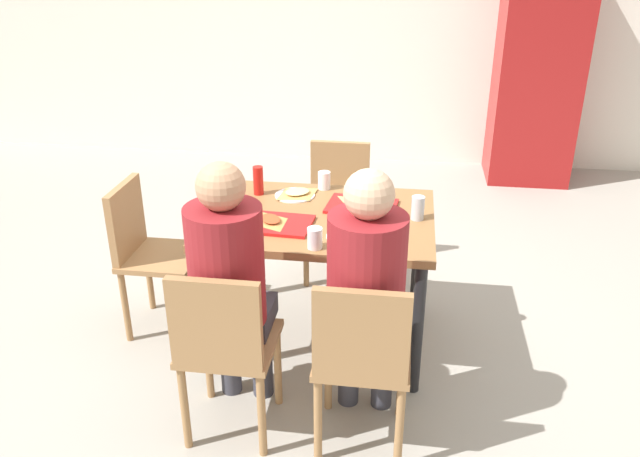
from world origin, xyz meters
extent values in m
cube|color=#9E998E|center=(0.00, 0.00, -0.01)|extent=(10.00, 10.00, 0.02)
cube|color=silver|center=(0.00, 3.20, 1.40)|extent=(10.00, 0.10, 2.80)
cube|color=olive|center=(0.00, 0.00, 0.73)|extent=(1.16, 0.88, 0.04)
cylinder|color=black|center=(-0.52, -0.38, 0.36)|extent=(0.06, 0.06, 0.71)
cylinder|color=black|center=(0.52, -0.38, 0.36)|extent=(0.06, 0.06, 0.71)
cylinder|color=black|center=(-0.52, 0.38, 0.36)|extent=(0.06, 0.06, 0.71)
cylinder|color=black|center=(0.52, 0.38, 0.36)|extent=(0.06, 0.06, 0.71)
cube|color=#9E7247|center=(-0.29, -0.74, 0.45)|extent=(0.40, 0.40, 0.03)
cube|color=#9E7247|center=(-0.29, -0.92, 0.66)|extent=(0.38, 0.04, 0.40)
cylinder|color=#9E7247|center=(-0.46, -0.57, 0.22)|extent=(0.04, 0.04, 0.43)
cylinder|color=#9E7247|center=(-0.12, -0.57, 0.22)|extent=(0.04, 0.04, 0.43)
cylinder|color=#9E7247|center=(-0.46, -0.91, 0.22)|extent=(0.04, 0.04, 0.43)
cylinder|color=#9E7247|center=(-0.12, -0.91, 0.22)|extent=(0.04, 0.04, 0.43)
cube|color=#9E7247|center=(0.29, -0.74, 0.45)|extent=(0.40, 0.40, 0.03)
cube|color=#9E7247|center=(0.29, -0.92, 0.66)|extent=(0.38, 0.04, 0.40)
cylinder|color=#9E7247|center=(0.12, -0.57, 0.22)|extent=(0.04, 0.04, 0.43)
cylinder|color=#9E7247|center=(0.46, -0.57, 0.22)|extent=(0.04, 0.04, 0.43)
cylinder|color=#9E7247|center=(0.12, -0.91, 0.22)|extent=(0.04, 0.04, 0.43)
cylinder|color=#9E7247|center=(0.46, -0.91, 0.22)|extent=(0.04, 0.04, 0.43)
cube|color=#9E7247|center=(0.00, 0.74, 0.45)|extent=(0.40, 0.40, 0.03)
cube|color=#9E7247|center=(0.00, 0.92, 0.66)|extent=(0.38, 0.04, 0.40)
cylinder|color=#9E7247|center=(0.17, 0.57, 0.22)|extent=(0.04, 0.04, 0.43)
cylinder|color=#9E7247|center=(-0.17, 0.57, 0.22)|extent=(0.04, 0.04, 0.43)
cylinder|color=#9E7247|center=(0.17, 0.91, 0.22)|extent=(0.04, 0.04, 0.43)
cylinder|color=#9E7247|center=(-0.17, 0.91, 0.22)|extent=(0.04, 0.04, 0.43)
cube|color=#9E7247|center=(-0.88, 0.00, 0.45)|extent=(0.40, 0.40, 0.03)
cube|color=#9E7247|center=(-1.06, 0.00, 0.66)|extent=(0.04, 0.38, 0.40)
cylinder|color=#9E7247|center=(-0.71, 0.17, 0.22)|extent=(0.04, 0.04, 0.43)
cylinder|color=#9E7247|center=(-0.71, -0.17, 0.22)|extent=(0.04, 0.04, 0.43)
cylinder|color=#9E7247|center=(-1.05, 0.17, 0.22)|extent=(0.04, 0.04, 0.43)
cylinder|color=#9E7247|center=(-1.05, -0.17, 0.22)|extent=(0.04, 0.04, 0.43)
cylinder|color=#383842|center=(-0.37, -0.51, 0.23)|extent=(0.10, 0.10, 0.46)
cylinder|color=#383842|center=(-0.21, -0.51, 0.23)|extent=(0.10, 0.10, 0.46)
cube|color=#383842|center=(-0.29, -0.61, 0.51)|extent=(0.32, 0.28, 0.10)
cylinder|color=maroon|center=(-0.29, -0.72, 0.82)|extent=(0.32, 0.32, 0.52)
sphere|color=tan|center=(-0.29, -0.72, 1.17)|extent=(0.20, 0.20, 0.20)
cylinder|color=#383842|center=(0.21, -0.51, 0.23)|extent=(0.10, 0.10, 0.46)
cylinder|color=#383842|center=(0.37, -0.51, 0.23)|extent=(0.10, 0.10, 0.46)
cube|color=#383842|center=(0.29, -0.61, 0.51)|extent=(0.32, 0.28, 0.10)
cylinder|color=maroon|center=(0.29, -0.72, 0.82)|extent=(0.32, 0.32, 0.52)
sphere|color=#DBAD89|center=(0.29, -0.72, 1.17)|extent=(0.20, 0.20, 0.20)
cube|color=red|center=(-0.20, -0.15, 0.76)|extent=(0.37, 0.28, 0.02)
cube|color=red|center=(0.20, 0.13, 0.76)|extent=(0.39, 0.30, 0.02)
cylinder|color=white|center=(-0.17, 0.24, 0.76)|extent=(0.22, 0.22, 0.01)
cylinder|color=white|center=(0.17, -0.24, 0.76)|extent=(0.22, 0.22, 0.01)
pyramid|color=#C68C47|center=(-0.23, -0.15, 0.78)|extent=(0.21, 0.23, 0.01)
ellipsoid|color=#B74723|center=(-0.23, -0.15, 0.79)|extent=(0.15, 0.16, 0.01)
pyramid|color=#DBAD60|center=(0.20, 0.14, 0.78)|extent=(0.27, 0.25, 0.01)
ellipsoid|color=#B74723|center=(0.20, 0.14, 0.79)|extent=(0.19, 0.17, 0.01)
pyramid|color=tan|center=(-0.16, 0.25, 0.77)|extent=(0.26, 0.26, 0.01)
ellipsoid|color=#D8C67F|center=(-0.16, 0.25, 0.78)|extent=(0.18, 0.18, 0.01)
cylinder|color=white|center=(-0.03, 0.37, 0.80)|extent=(0.07, 0.07, 0.10)
cylinder|color=white|center=(0.03, -0.37, 0.80)|extent=(0.07, 0.07, 0.10)
cylinder|color=white|center=(-0.47, 0.07, 0.80)|extent=(0.07, 0.07, 0.10)
cylinder|color=#B7BCC6|center=(0.49, 0.02, 0.82)|extent=(0.07, 0.07, 0.12)
cylinder|color=red|center=(-0.38, 0.24, 0.83)|extent=(0.06, 0.06, 0.16)
sphere|color=silver|center=(-0.49, -0.02, 0.80)|extent=(0.10, 0.10, 0.10)
cube|color=maroon|center=(1.51, 2.85, 0.95)|extent=(0.70, 0.60, 1.90)
camera|label=1|loc=(0.42, -2.97, 2.08)|focal=35.88mm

